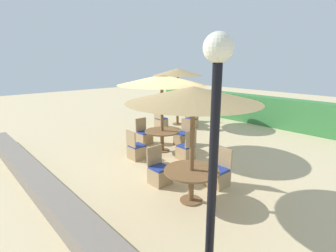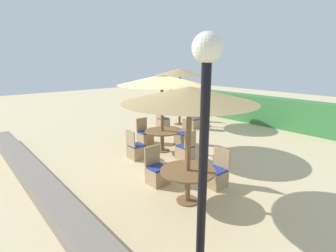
{
  "view_description": "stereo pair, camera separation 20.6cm",
  "coord_description": "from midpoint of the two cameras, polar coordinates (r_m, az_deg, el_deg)",
  "views": [
    {
      "loc": [
        6.19,
        -4.96,
        3.0
      ],
      "look_at": [
        0.0,
        0.6,
        0.9
      ],
      "focal_mm": 28.0,
      "sensor_mm": 36.0,
      "label": 1
    },
    {
      "loc": [
        6.33,
        -4.8,
        3.0
      ],
      "look_at": [
        0.0,
        0.6,
        0.9
      ],
      "focal_mm": 28.0,
      "sensor_mm": 36.0,
      "label": 2
    }
  ],
  "objects": [
    {
      "name": "patio_chair_center_east",
      "position": [
        8.16,
        3.21,
        -5.46
      ],
      "size": [
        0.46,
        0.46,
        0.93
      ],
      "rotation": [
        0.0,
        0.0,
        1.57
      ],
      "color": "tan",
      "rests_on": "ground_plane"
    },
    {
      "name": "hedge_row",
      "position": [
        13.29,
        19.23,
        3.27
      ],
      "size": [
        13.0,
        0.7,
        1.34
      ],
      "primitive_type": "cube",
      "color": "#387A3D",
      "rests_on": "ground_plane"
    },
    {
      "name": "parasol_front_right",
      "position": [
        5.23,
        4.39,
        6.76
      ],
      "size": [
        2.71,
        2.71,
        2.5
      ],
      "color": "brown",
      "rests_on": "ground_plane"
    },
    {
      "name": "patio_chair_back_left_north",
      "position": [
        13.17,
        4.67,
        2.12
      ],
      "size": [
        0.46,
        0.46,
        0.93
      ],
      "rotation": [
        0.0,
        0.0,
        3.14
      ],
      "color": "tan",
      "rests_on": "ground_plane"
    },
    {
      "name": "round_table_front_right",
      "position": [
        5.71,
        4.06,
        -10.76
      ],
      "size": [
        1.18,
        1.18,
        0.73
      ],
      "color": "brown",
      "rests_on": "ground_plane"
    },
    {
      "name": "round_table_back_left",
      "position": [
        12.47,
        1.61,
        2.94
      ],
      "size": [
        0.98,
        0.98,
        0.75
      ],
      "color": "brown",
      "rests_on": "ground_plane"
    },
    {
      "name": "patio_chair_back_left_south",
      "position": [
        11.93,
        -2.05,
        0.89
      ],
      "size": [
        0.46,
        0.46,
        0.93
      ],
      "color": "tan",
      "rests_on": "ground_plane"
    },
    {
      "name": "round_table_center",
      "position": [
        8.78,
        -1.96,
        -1.87
      ],
      "size": [
        1.16,
        1.16,
        0.71
      ],
      "color": "brown",
      "rests_on": "ground_plane"
    },
    {
      "name": "patio_chair_center_north",
      "position": [
        9.54,
        2.54,
        -2.53
      ],
      "size": [
        0.46,
        0.46,
        0.93
      ],
      "rotation": [
        0.0,
        0.0,
        3.14
      ],
      "color": "tan",
      "rests_on": "ground_plane"
    },
    {
      "name": "lamp_post",
      "position": [
        3.21,
        8.47,
        2.35
      ],
      "size": [
        0.36,
        0.36,
        3.32
      ],
      "color": "black",
      "rests_on": "ground_plane"
    },
    {
      "name": "patio_chair_front_right_north",
      "position": [
        6.6,
        9.95,
        -10.58
      ],
      "size": [
        0.46,
        0.46,
        0.93
      ],
      "rotation": [
        0.0,
        0.0,
        3.14
      ],
      "color": "tan",
      "rests_on": "ground_plane"
    },
    {
      "name": "patio_chair_back_left_east",
      "position": [
        11.89,
        4.67,
        0.81
      ],
      "size": [
        0.46,
        0.46,
        0.93
      ],
      "rotation": [
        0.0,
        0.0,
        1.57
      ],
      "color": "tan",
      "rests_on": "ground_plane"
    },
    {
      "name": "patio_chair_center_south",
      "position": [
        8.26,
        -7.6,
        -5.33
      ],
      "size": [
        0.46,
        0.46,
        0.93
      ],
      "color": "tan",
      "rests_on": "ground_plane"
    },
    {
      "name": "parasol_back_left",
      "position": [
        12.24,
        1.67,
        11.61
      ],
      "size": [
        2.33,
        2.33,
        2.63
      ],
      "color": "brown",
      "rests_on": "ground_plane"
    },
    {
      "name": "patio_chair_front_right_west",
      "position": [
        6.62,
        -2.79,
        -10.29
      ],
      "size": [
        0.46,
        0.46,
        0.93
      ],
      "rotation": [
        0.0,
        0.0,
        -1.57
      ],
      "color": "tan",
      "rests_on": "ground_plane"
    },
    {
      "name": "ground_plane",
      "position": [
        8.49,
        -3.74,
        -6.57
      ],
      "size": [
        40.0,
        40.0,
        0.0
      ],
      "primitive_type": "plane",
      "color": "#D1BA8C"
    },
    {
      "name": "stone_border",
      "position": [
        7.01,
        -26.91,
        -11.17
      ],
      "size": [
        10.0,
        0.56,
        0.36
      ],
      "primitive_type": "cube",
      "color": "slate",
      "rests_on": "ground_plane"
    },
    {
      "name": "parasol_center",
      "position": [
        8.46,
        -2.06,
        9.96
      ],
      "size": [
        2.86,
        2.86,
        2.55
      ],
      "color": "brown",
      "rests_on": "ground_plane"
    },
    {
      "name": "patio_chair_center_west",
      "position": [
        9.69,
        -5.82,
        -2.32
      ],
      "size": [
        0.46,
        0.46,
        0.93
      ],
      "rotation": [
        0.0,
        0.0,
        -1.57
      ],
      "color": "tan",
      "rests_on": "ground_plane"
    }
  ]
}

